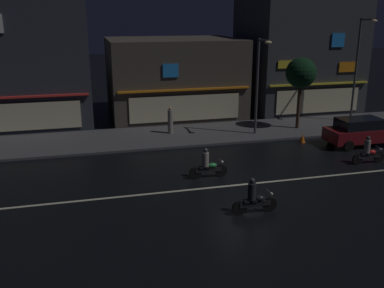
{
  "coord_description": "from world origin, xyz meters",
  "views": [
    {
      "loc": [
        -6.88,
        -17.52,
        7.69
      ],
      "look_at": [
        -1.56,
        3.27,
        1.14
      ],
      "focal_mm": 40.28,
      "sensor_mm": 36.0,
      "label": 1
    }
  ],
  "objects_px": {
    "motorcycle_opposite_lane": "(254,199)",
    "pedestrian_on_sidewalk": "(170,121)",
    "traffic_cone": "(302,138)",
    "motorcycle_trailing_far": "(207,165)",
    "streetlamp_mid": "(359,62)",
    "parked_car_near_kerb": "(361,131)",
    "motorcycle_following": "(368,152)",
    "streetlamp_west": "(259,78)"
  },
  "relations": [
    {
      "from": "streetlamp_west",
      "to": "traffic_cone",
      "type": "xyz_separation_m",
      "value": [
        2.23,
        -1.98,
        -3.52
      ]
    },
    {
      "from": "streetlamp_mid",
      "to": "parked_car_near_kerb",
      "type": "bearing_deg",
      "value": -119.59
    },
    {
      "from": "traffic_cone",
      "to": "pedestrian_on_sidewalk",
      "type": "bearing_deg",
      "value": 154.29
    },
    {
      "from": "parked_car_near_kerb",
      "to": "traffic_cone",
      "type": "bearing_deg",
      "value": -23.62
    },
    {
      "from": "pedestrian_on_sidewalk",
      "to": "motorcycle_trailing_far",
      "type": "relative_size",
      "value": 0.92
    },
    {
      "from": "motorcycle_following",
      "to": "motorcycle_opposite_lane",
      "type": "bearing_deg",
      "value": -155.83
    },
    {
      "from": "parked_car_near_kerb",
      "to": "motorcycle_opposite_lane",
      "type": "bearing_deg",
      "value": 35.96
    },
    {
      "from": "motorcycle_opposite_lane",
      "to": "traffic_cone",
      "type": "bearing_deg",
      "value": -124.65
    },
    {
      "from": "streetlamp_mid",
      "to": "pedestrian_on_sidewalk",
      "type": "height_order",
      "value": "streetlamp_mid"
    },
    {
      "from": "streetlamp_mid",
      "to": "motorcycle_opposite_lane",
      "type": "distance_m",
      "value": 17.81
    },
    {
      "from": "motorcycle_following",
      "to": "motorcycle_opposite_lane",
      "type": "distance_m",
      "value": 9.1
    },
    {
      "from": "motorcycle_following",
      "to": "traffic_cone",
      "type": "xyz_separation_m",
      "value": [
        -1.46,
        4.39,
        -0.36
      ]
    },
    {
      "from": "streetlamp_west",
      "to": "streetlamp_mid",
      "type": "height_order",
      "value": "streetlamp_mid"
    },
    {
      "from": "motorcycle_opposite_lane",
      "to": "traffic_cone",
      "type": "height_order",
      "value": "motorcycle_opposite_lane"
    },
    {
      "from": "motorcycle_opposite_lane",
      "to": "traffic_cone",
      "type": "distance_m",
      "value": 10.78
    },
    {
      "from": "streetlamp_west",
      "to": "streetlamp_mid",
      "type": "relative_size",
      "value": 0.84
    },
    {
      "from": "streetlamp_mid",
      "to": "parked_car_near_kerb",
      "type": "height_order",
      "value": "streetlamp_mid"
    },
    {
      "from": "pedestrian_on_sidewalk",
      "to": "traffic_cone",
      "type": "xyz_separation_m",
      "value": [
        7.58,
        -3.65,
        -0.68
      ]
    },
    {
      "from": "motorcycle_opposite_lane",
      "to": "traffic_cone",
      "type": "relative_size",
      "value": 3.45
    },
    {
      "from": "motorcycle_trailing_far",
      "to": "streetlamp_mid",
      "type": "bearing_deg",
      "value": 27.14
    },
    {
      "from": "motorcycle_following",
      "to": "pedestrian_on_sidewalk",
      "type": "bearing_deg",
      "value": 135.96
    },
    {
      "from": "streetlamp_west",
      "to": "motorcycle_opposite_lane",
      "type": "relative_size",
      "value": 3.2
    },
    {
      "from": "streetlamp_mid",
      "to": "motorcycle_opposite_lane",
      "type": "xyz_separation_m",
      "value": [
        -12.58,
        -12.03,
        -3.76
      ]
    },
    {
      "from": "motorcycle_following",
      "to": "motorcycle_opposite_lane",
      "type": "relative_size",
      "value": 1.0
    },
    {
      "from": "parked_car_near_kerb",
      "to": "motorcycle_trailing_far",
      "type": "relative_size",
      "value": 2.26
    },
    {
      "from": "motorcycle_opposite_lane",
      "to": "motorcycle_trailing_far",
      "type": "bearing_deg",
      "value": -76.89
    },
    {
      "from": "streetlamp_west",
      "to": "traffic_cone",
      "type": "relative_size",
      "value": 11.04
    },
    {
      "from": "motorcycle_following",
      "to": "traffic_cone",
      "type": "relative_size",
      "value": 3.45
    },
    {
      "from": "streetlamp_mid",
      "to": "parked_car_near_kerb",
      "type": "distance_m",
      "value": 6.67
    },
    {
      "from": "motorcycle_trailing_far",
      "to": "traffic_cone",
      "type": "xyz_separation_m",
      "value": [
        7.38,
        4.27,
        -0.36
      ]
    },
    {
      "from": "parked_car_near_kerb",
      "to": "motorcycle_following",
      "type": "height_order",
      "value": "parked_car_near_kerb"
    },
    {
      "from": "streetlamp_mid",
      "to": "motorcycle_trailing_far",
      "type": "height_order",
      "value": "streetlamp_mid"
    },
    {
      "from": "traffic_cone",
      "to": "streetlamp_mid",
      "type": "bearing_deg",
      "value": 31.16
    },
    {
      "from": "pedestrian_on_sidewalk",
      "to": "motorcycle_following",
      "type": "distance_m",
      "value": 12.1
    },
    {
      "from": "parked_car_near_kerb",
      "to": "motorcycle_opposite_lane",
      "type": "xyz_separation_m",
      "value": [
        -9.79,
        -7.1,
        -0.24
      ]
    },
    {
      "from": "parked_car_near_kerb",
      "to": "motorcycle_opposite_lane",
      "type": "distance_m",
      "value": 12.09
    },
    {
      "from": "motorcycle_opposite_lane",
      "to": "motorcycle_trailing_far",
      "type": "distance_m",
      "value": 4.24
    },
    {
      "from": "motorcycle_following",
      "to": "streetlamp_mid",
      "type": "bearing_deg",
      "value": 58.46
    },
    {
      "from": "parked_car_near_kerb",
      "to": "motorcycle_trailing_far",
      "type": "xyz_separation_m",
      "value": [
        -10.48,
        -2.91,
        -0.24
      ]
    },
    {
      "from": "streetlamp_mid",
      "to": "motorcycle_following",
      "type": "xyz_separation_m",
      "value": [
        -4.45,
        -7.96,
        -3.76
      ]
    },
    {
      "from": "motorcycle_opposite_lane",
      "to": "pedestrian_on_sidewalk",
      "type": "bearing_deg",
      "value": -82.11
    },
    {
      "from": "streetlamp_mid",
      "to": "traffic_cone",
      "type": "relative_size",
      "value": 13.14
    }
  ]
}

